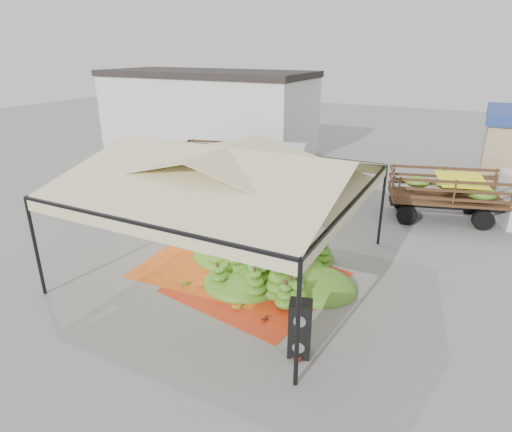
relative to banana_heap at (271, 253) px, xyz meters
The scene contains 17 objects.
ground 1.57m from the banana_heap, 169.67° to the right, with size 90.00×90.00×0.00m, color slate.
canopy_tent 2.99m from the banana_heap, 169.67° to the right, with size 8.10×8.10×4.00m.
building_white 17.97m from the banana_heap, 129.67° to the left, with size 14.30×6.30×5.40m.
tarp_left 2.05m from the banana_heap, behind, with size 4.55×4.33×0.01m, color orange.
tarp_right 1.00m from the banana_heap, 95.83° to the right, with size 4.29×4.51×0.01m, color red.
banana_heap is the anchor object (origin of this frame).
hand_yellow_a 2.36m from the banana_heap, 89.99° to the right, with size 0.43×0.36×0.20m, color gold.
hand_yellow_b 2.39m from the banana_heap, 132.00° to the right, with size 0.38×0.31×0.17m, color gold.
hand_red_a 4.23m from the banana_heap, 56.68° to the right, with size 0.43×0.35×0.20m, color #5C2015.
hand_red_b 2.69m from the banana_heap, 69.72° to the right, with size 0.38×0.31×0.17m, color #511B12.
hand_green 2.83m from the banana_heap, 137.29° to the right, with size 0.42×0.34×0.19m, color #427217.
hanging_bunches 2.08m from the banana_heap, 147.86° to the right, with size 3.24×0.24×0.20m.
speaker_stack 4.03m from the banana_heap, 55.17° to the right, with size 0.63×0.58×1.43m.
banana_leaves 3.15m from the banana_heap, 152.07° to the left, with size 0.96×1.36×3.70m, color #377D21, non-canonical shape.
vendor 4.90m from the banana_heap, 94.14° to the left, with size 0.69×0.45×1.89m, color gray.
truck_left 9.33m from the banana_heap, 123.17° to the left, with size 6.76×3.90×2.20m.
truck_right 9.56m from the banana_heap, 54.94° to the left, with size 6.39×3.68×2.08m.
Camera 1 is at (6.58, -10.85, 6.78)m, focal length 30.00 mm.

